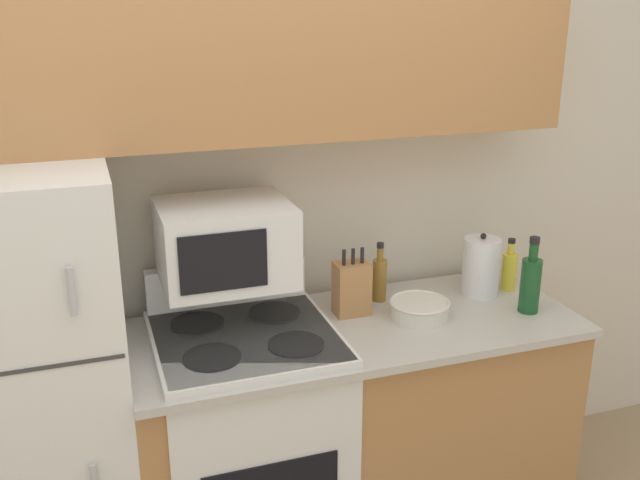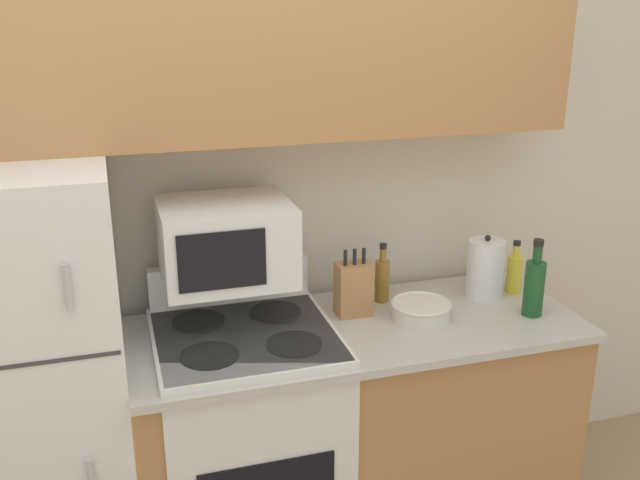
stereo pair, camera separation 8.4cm
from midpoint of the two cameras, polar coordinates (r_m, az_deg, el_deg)
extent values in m
cube|color=beige|center=(2.77, -7.88, 2.38)|extent=(8.00, 0.05, 2.55)
cube|color=#B27A47|center=(2.89, 1.84, -15.08)|extent=(1.66, 0.62, 0.88)
cube|color=#BCB7AD|center=(2.65, 2.10, -7.09)|extent=(1.66, 0.66, 0.03)
cube|color=white|center=(2.60, -24.29, -11.97)|extent=(0.73, 0.65, 1.58)
cylinder|color=#B7B7BC|center=(2.06, -20.37, -3.90)|extent=(0.02, 0.02, 0.14)
cube|color=#B27A47|center=(2.49, -7.64, 14.62)|extent=(2.39, 0.32, 0.59)
cube|color=white|center=(2.76, -6.57, -16.25)|extent=(0.64, 0.62, 0.94)
cube|color=#2D2D2D|center=(2.53, -6.96, -7.63)|extent=(0.61, 0.60, 0.01)
cube|color=white|center=(2.76, -8.35, -3.41)|extent=(0.61, 0.06, 0.16)
cylinder|color=black|center=(2.38, -9.66, -9.25)|extent=(0.19, 0.19, 0.01)
cylinder|color=black|center=(2.43, -2.94, -8.34)|extent=(0.19, 0.19, 0.01)
cylinder|color=black|center=(2.63, -10.68, -6.55)|extent=(0.19, 0.19, 0.01)
cylinder|color=black|center=(2.67, -4.59, -5.79)|extent=(0.19, 0.19, 0.01)
cube|color=white|center=(2.51, -8.55, -0.19)|extent=(0.45, 0.38, 0.28)
cube|color=black|center=(2.33, -8.75, -1.75)|extent=(0.29, 0.01, 0.20)
cube|color=#B27A47|center=(2.69, 1.65, -3.91)|extent=(0.13, 0.09, 0.20)
cylinder|color=black|center=(2.62, 1.01, -1.42)|extent=(0.01, 0.01, 0.06)
cylinder|color=black|center=(2.63, 1.75, -1.33)|extent=(0.01, 0.01, 0.06)
cylinder|color=black|center=(2.65, 2.48, -1.24)|extent=(0.01, 0.01, 0.06)
cylinder|color=silver|center=(2.70, 7.07, -5.58)|extent=(0.22, 0.22, 0.06)
torus|color=silver|center=(2.69, 7.10, -4.96)|extent=(0.23, 0.23, 0.01)
cylinder|color=olive|center=(2.82, 3.92, -3.24)|extent=(0.06, 0.06, 0.17)
cylinder|color=olive|center=(2.78, 3.97, -1.13)|extent=(0.03, 0.03, 0.05)
cylinder|color=black|center=(2.77, 3.98, -0.43)|extent=(0.03, 0.03, 0.02)
cylinder|color=gold|center=(3.01, 14.11, -2.49)|extent=(0.06, 0.06, 0.15)
cylinder|color=gold|center=(2.97, 14.26, -0.67)|extent=(0.03, 0.03, 0.05)
cylinder|color=black|center=(2.96, 14.31, -0.07)|extent=(0.03, 0.03, 0.02)
cylinder|color=#194C23|center=(2.81, 15.64, -3.56)|extent=(0.08, 0.08, 0.21)
cylinder|color=#194C23|center=(2.76, 15.89, -0.91)|extent=(0.03, 0.03, 0.07)
cylinder|color=black|center=(2.75, 15.97, -0.02)|extent=(0.04, 0.04, 0.02)
cylinder|color=white|center=(2.92, 11.96, -2.11)|extent=(0.15, 0.15, 0.24)
sphere|color=black|center=(2.88, 12.13, 0.31)|extent=(0.02, 0.02, 0.02)
camera|label=1|loc=(0.04, -90.99, -0.33)|focal=40.00mm
camera|label=2|loc=(0.04, 89.01, 0.33)|focal=40.00mm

